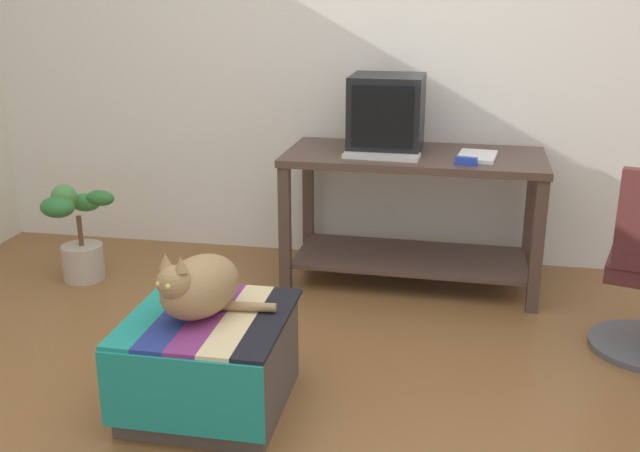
% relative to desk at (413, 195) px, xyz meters
% --- Properties ---
extents(ground_plane, '(14.00, 14.00, 0.00)m').
position_rel_desk_xyz_m(ground_plane, '(-0.34, -1.60, -0.51)').
color(ground_plane, brown).
extents(back_wall, '(8.00, 0.10, 2.60)m').
position_rel_desk_xyz_m(back_wall, '(-0.34, 0.45, 0.79)').
color(back_wall, silver).
rests_on(back_wall, ground_plane).
extents(desk, '(1.41, 0.68, 0.75)m').
position_rel_desk_xyz_m(desk, '(0.00, 0.00, 0.00)').
color(desk, '#4C382D').
rests_on(desk, ground_plane).
extents(tv_monitor, '(0.40, 0.40, 0.41)m').
position_rel_desk_xyz_m(tv_monitor, '(-0.16, 0.06, 0.44)').
color(tv_monitor, black).
rests_on(tv_monitor, desk).
extents(keyboard, '(0.41, 0.18, 0.02)m').
position_rel_desk_xyz_m(keyboard, '(-0.17, -0.14, 0.25)').
color(keyboard, beige).
rests_on(keyboard, desk).
extents(book, '(0.23, 0.29, 0.02)m').
position_rel_desk_xyz_m(book, '(0.33, -0.06, 0.25)').
color(book, white).
rests_on(book, desk).
extents(ottoman_with_blanket, '(0.61, 0.66, 0.39)m').
position_rel_desk_xyz_m(ottoman_with_blanket, '(-0.69, -1.46, -0.31)').
color(ottoman_with_blanket, '#4C4238').
rests_on(ottoman_with_blanket, ground_plane).
extents(cat, '(0.46, 0.43, 0.29)m').
position_rel_desk_xyz_m(cat, '(-0.72, -1.47, 0.01)').
color(cat, '#9E7A4C').
rests_on(cat, ottoman_with_blanket).
extents(potted_plant, '(0.38, 0.42, 0.55)m').
position_rel_desk_xyz_m(potted_plant, '(-1.86, -0.31, -0.24)').
color(potted_plant, '#B7A893').
rests_on(potted_plant, ground_plane).
extents(stapler, '(0.12, 0.06, 0.04)m').
position_rel_desk_xyz_m(stapler, '(0.27, -0.22, 0.26)').
color(stapler, '#2342B7').
rests_on(stapler, desk).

